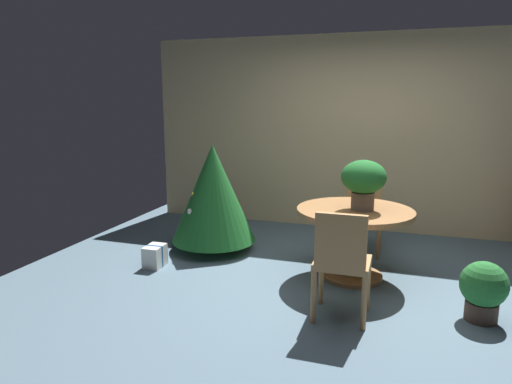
{
  "coord_description": "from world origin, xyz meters",
  "views": [
    {
      "loc": [
        0.48,
        -4.0,
        1.75
      ],
      "look_at": [
        -0.9,
        0.24,
        0.84
      ],
      "focal_mm": 31.68,
      "sensor_mm": 36.0,
      "label": 1
    }
  ],
  "objects_px": {
    "wooden_chair_near": "(342,259)",
    "holiday_tree": "(213,193)",
    "round_dining_table": "(354,228)",
    "gift_box_cream": "(155,256)",
    "wooden_chair_far": "(363,204)",
    "flower_vase": "(364,180)",
    "potted_plant": "(483,289)"
  },
  "relations": [
    {
      "from": "flower_vase",
      "to": "holiday_tree",
      "type": "xyz_separation_m",
      "value": [
        -1.73,
        0.37,
        -0.31
      ]
    },
    {
      "from": "flower_vase",
      "to": "potted_plant",
      "type": "xyz_separation_m",
      "value": [
        1.02,
        -0.58,
        -0.73
      ]
    },
    {
      "from": "potted_plant",
      "to": "round_dining_table",
      "type": "bearing_deg",
      "value": 151.88
    },
    {
      "from": "wooden_chair_far",
      "to": "holiday_tree",
      "type": "relative_size",
      "value": 0.8
    },
    {
      "from": "flower_vase",
      "to": "potted_plant",
      "type": "relative_size",
      "value": 0.98
    },
    {
      "from": "flower_vase",
      "to": "gift_box_cream",
      "type": "xyz_separation_m",
      "value": [
        -2.11,
        -0.34,
        -0.89
      ]
    },
    {
      "from": "wooden_chair_near",
      "to": "holiday_tree",
      "type": "relative_size",
      "value": 0.73
    },
    {
      "from": "wooden_chair_near",
      "to": "potted_plant",
      "type": "distance_m",
      "value": 1.17
    },
    {
      "from": "round_dining_table",
      "to": "potted_plant",
      "type": "distance_m",
      "value": 1.26
    },
    {
      "from": "wooden_chair_near",
      "to": "gift_box_cream",
      "type": "xyz_separation_m",
      "value": [
        -2.04,
        0.59,
        -0.4
      ]
    },
    {
      "from": "round_dining_table",
      "to": "holiday_tree",
      "type": "distance_m",
      "value": 1.71
    },
    {
      "from": "wooden_chair_far",
      "to": "potted_plant",
      "type": "bearing_deg",
      "value": -53.68
    },
    {
      "from": "gift_box_cream",
      "to": "potted_plant",
      "type": "distance_m",
      "value": 3.14
    },
    {
      "from": "wooden_chair_near",
      "to": "potted_plant",
      "type": "relative_size",
      "value": 1.86
    },
    {
      "from": "round_dining_table",
      "to": "flower_vase",
      "type": "distance_m",
      "value": 0.5
    },
    {
      "from": "holiday_tree",
      "to": "wooden_chair_near",
      "type": "bearing_deg",
      "value": -38.15
    },
    {
      "from": "flower_vase",
      "to": "gift_box_cream",
      "type": "relative_size",
      "value": 1.86
    },
    {
      "from": "round_dining_table",
      "to": "wooden_chair_far",
      "type": "height_order",
      "value": "wooden_chair_far"
    },
    {
      "from": "flower_vase",
      "to": "wooden_chair_near",
      "type": "height_order",
      "value": "flower_vase"
    },
    {
      "from": "round_dining_table",
      "to": "gift_box_cream",
      "type": "height_order",
      "value": "round_dining_table"
    },
    {
      "from": "holiday_tree",
      "to": "flower_vase",
      "type": "bearing_deg",
      "value": -12.18
    },
    {
      "from": "flower_vase",
      "to": "wooden_chair_far",
      "type": "bearing_deg",
      "value": 94.3
    },
    {
      "from": "gift_box_cream",
      "to": "wooden_chair_far",
      "type": "bearing_deg",
      "value": 31.3
    },
    {
      "from": "wooden_chair_near",
      "to": "gift_box_cream",
      "type": "distance_m",
      "value": 2.16
    },
    {
      "from": "wooden_chair_near",
      "to": "wooden_chair_far",
      "type": "xyz_separation_m",
      "value": [
        0.0,
        1.83,
        0.05
      ]
    },
    {
      "from": "round_dining_table",
      "to": "gift_box_cream",
      "type": "distance_m",
      "value": 2.1
    },
    {
      "from": "flower_vase",
      "to": "potted_plant",
      "type": "bearing_deg",
      "value": -29.52
    },
    {
      "from": "flower_vase",
      "to": "gift_box_cream",
      "type": "distance_m",
      "value": 2.31
    },
    {
      "from": "gift_box_cream",
      "to": "holiday_tree",
      "type": "bearing_deg",
      "value": 61.8
    },
    {
      "from": "flower_vase",
      "to": "holiday_tree",
      "type": "relative_size",
      "value": 0.39
    },
    {
      "from": "wooden_chair_far",
      "to": "round_dining_table",
      "type": "bearing_deg",
      "value": -90.0
    },
    {
      "from": "wooden_chair_near",
      "to": "gift_box_cream",
      "type": "height_order",
      "value": "wooden_chair_near"
    }
  ]
}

